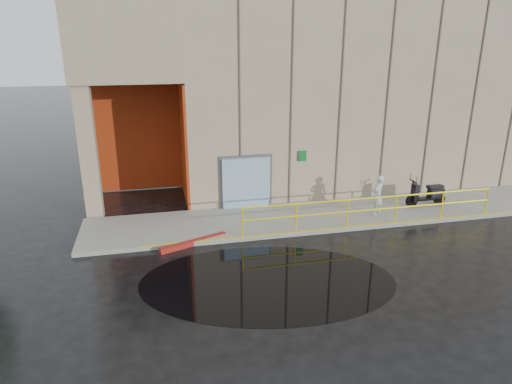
# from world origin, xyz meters

# --- Properties ---
(ground) EXTENTS (120.00, 120.00, 0.00)m
(ground) POSITION_xyz_m (0.00, 0.00, 0.00)
(ground) COLOR black
(ground) RESTS_ON ground
(sidewalk) EXTENTS (20.00, 3.00, 0.15)m
(sidewalk) POSITION_xyz_m (4.00, 4.50, 0.07)
(sidewalk) COLOR gray
(sidewalk) RESTS_ON ground
(building) EXTENTS (20.00, 10.17, 8.00)m
(building) POSITION_xyz_m (5.10, 10.98, 4.21)
(building) COLOR gray
(building) RESTS_ON ground
(guardrail) EXTENTS (9.56, 0.06, 1.03)m
(guardrail) POSITION_xyz_m (4.25, 3.15, 0.68)
(guardrail) COLOR yellow
(guardrail) RESTS_ON sidewalk
(person) EXTENTS (0.67, 0.63, 1.54)m
(person) POSITION_xyz_m (4.89, 3.99, 0.92)
(person) COLOR #BABABF
(person) RESTS_ON sidewalk
(scooter) EXTENTS (1.72, 0.56, 1.33)m
(scooter) POSITION_xyz_m (7.26, 4.42, 0.91)
(scooter) COLOR black
(scooter) RESTS_ON sidewalk
(red_curb) EXTENTS (2.30, 1.04, 0.18)m
(red_curb) POSITION_xyz_m (-2.16, 3.10, 0.09)
(red_curb) COLOR maroon
(red_curb) RESTS_ON ground
(puddle) EXTENTS (7.97, 5.73, 0.01)m
(puddle) POSITION_xyz_m (-0.34, 0.24, 0.00)
(puddle) COLOR black
(puddle) RESTS_ON ground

